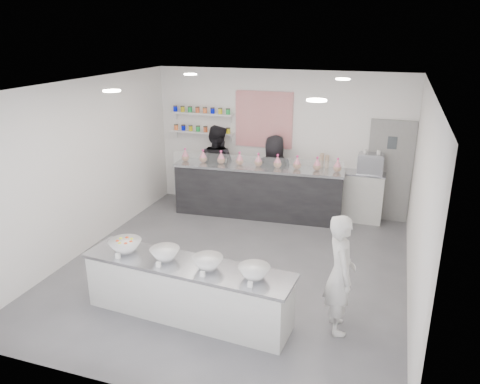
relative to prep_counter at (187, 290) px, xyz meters
name	(u,v)px	position (x,y,z in m)	size (l,w,h in m)	color
floor	(234,268)	(0.15, 1.51, -0.40)	(6.00, 6.00, 0.00)	#515156
ceiling	(233,85)	(0.15, 1.51, 2.60)	(6.00, 6.00, 0.00)	white
back_wall	(279,141)	(0.15, 4.51, 1.10)	(5.50, 5.50, 0.00)	white
left_wall	(85,167)	(-2.60, 1.51, 1.10)	(6.00, 6.00, 0.00)	white
right_wall	(420,202)	(2.90, 1.51, 1.10)	(6.00, 6.00, 0.00)	white
back_door	(389,172)	(2.45, 4.48, 0.65)	(0.88, 0.04, 2.10)	gray
pattern_panel	(264,120)	(-0.20, 4.48, 1.55)	(1.25, 0.03, 1.20)	red
jar_shelf_lower	(202,132)	(-1.60, 4.41, 1.20)	(1.45, 0.22, 0.04)	silver
jar_shelf_upper	(202,113)	(-1.60, 4.41, 1.62)	(1.45, 0.22, 0.04)	silver
preserve_jars	(201,120)	(-1.60, 4.39, 1.48)	(1.45, 0.10, 0.56)	orange
downlight_0	(112,91)	(-1.25, 0.51, 2.58)	(0.24, 0.24, 0.02)	white
downlight_1	(317,100)	(1.55, 0.51, 2.58)	(0.24, 0.24, 0.02)	white
downlight_2	(190,74)	(-1.25, 3.11, 2.58)	(0.24, 0.24, 0.02)	white
downlight_3	(343,79)	(1.55, 3.11, 2.58)	(0.24, 0.24, 0.02)	white
prep_counter	(187,290)	(0.00, 0.00, 0.00)	(2.97, 0.67, 0.81)	beige
back_bar	(258,191)	(-0.13, 3.86, 0.14)	(3.53, 0.65, 1.09)	black
sneeze_guard	(255,163)	(-0.11, 3.55, 0.84)	(3.48, 0.01, 0.30)	white
espresso_ledge	(348,195)	(1.70, 4.29, 0.11)	(1.40, 0.44, 1.04)	beige
espresso_machine	(371,164)	(2.08, 4.29, 0.83)	(0.50, 0.35, 0.38)	#93969E
cup_stacks	(324,162)	(1.16, 4.29, 0.79)	(0.24, 0.24, 0.31)	tan
prep_bowls	(186,258)	(0.00, 0.00, 0.49)	(2.36, 0.51, 0.16)	white
label_cards	(171,281)	(0.04, -0.52, 0.44)	(2.01, 0.04, 0.07)	white
cookie_bags	(258,160)	(-0.13, 3.86, 0.83)	(3.36, 0.16, 0.28)	pink
woman_prep	(340,274)	(1.99, 0.36, 0.41)	(0.59, 0.39, 1.62)	silver
staff_left	(217,167)	(-1.15, 4.11, 0.52)	(0.90, 0.70, 1.84)	black
staff_right	(274,175)	(0.15, 4.11, 0.45)	(0.84, 0.55, 1.71)	black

